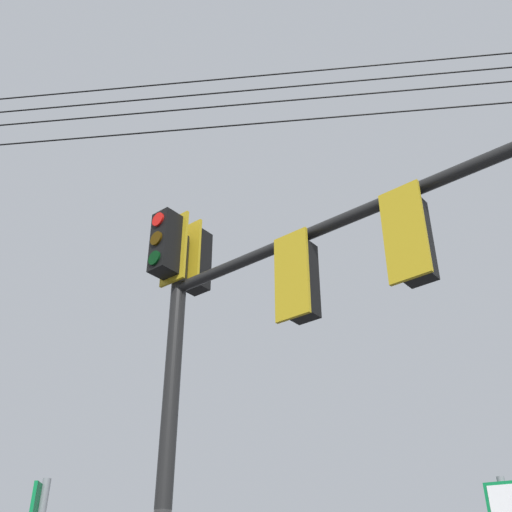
# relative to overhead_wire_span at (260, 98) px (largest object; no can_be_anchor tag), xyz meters

# --- Properties ---
(signal_mast_assembly) EXTENTS (0.96, 5.09, 6.32)m
(signal_mast_assembly) POSITION_rel_overhead_wire_span_xyz_m (-0.59, -0.12, -4.05)
(signal_mast_assembly) COLOR black
(signal_mast_assembly) RESTS_ON ground
(overhead_wire_span) EXTENTS (12.88, 20.10, 1.19)m
(overhead_wire_span) POSITION_rel_overhead_wire_span_xyz_m (0.00, 0.00, 0.00)
(overhead_wire_span) COLOR black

